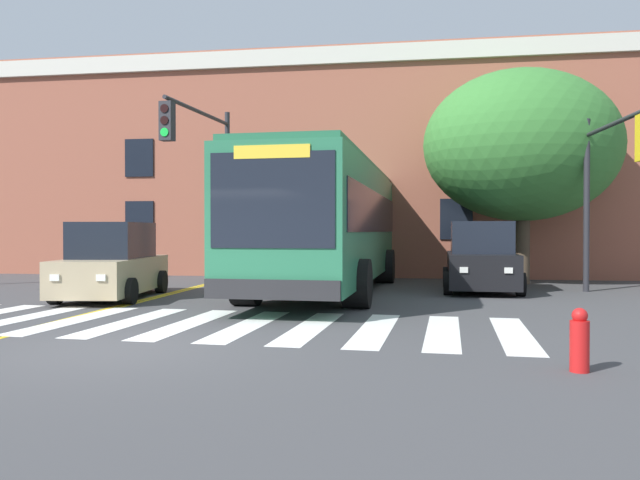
% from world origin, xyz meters
% --- Properties ---
extents(ground_plane, '(120.00, 120.00, 0.00)m').
position_xyz_m(ground_plane, '(0.00, 0.00, 0.00)').
color(ground_plane, '#424244').
extents(crosswalk, '(11.81, 4.27, 0.01)m').
position_xyz_m(crosswalk, '(0.16, 2.30, 0.00)').
color(crosswalk, white).
rests_on(crosswalk, ground).
extents(lane_line_yellow_inner, '(0.12, 36.00, 0.01)m').
position_xyz_m(lane_line_yellow_inner, '(-2.32, 16.30, 0.00)').
color(lane_line_yellow_inner, gold).
rests_on(lane_line_yellow_inner, ground).
extents(lane_line_yellow_outer, '(0.12, 36.00, 0.01)m').
position_xyz_m(lane_line_yellow_outer, '(-2.16, 16.30, 0.00)').
color(lane_line_yellow_outer, gold).
rests_on(lane_line_yellow_outer, ground).
extents(city_bus, '(3.31, 12.50, 3.46)m').
position_xyz_m(city_bus, '(1.83, 8.80, 1.90)').
color(city_bus, '#28704C').
rests_on(city_bus, ground).
extents(car_tan_near_lane, '(2.33, 4.36, 1.86)m').
position_xyz_m(car_tan_near_lane, '(-3.21, 6.04, 0.85)').
color(car_tan_near_lane, tan).
rests_on(car_tan_near_lane, ground).
extents(car_black_far_lane, '(2.12, 3.79, 1.90)m').
position_xyz_m(car_black_far_lane, '(5.90, 9.21, 0.87)').
color(car_black_far_lane, black).
rests_on(car_black_far_lane, ground).
extents(traffic_light_near_corner, '(0.54, 3.82, 4.69)m').
position_xyz_m(traffic_light_near_corner, '(8.85, 7.91, 3.16)').
color(traffic_light_near_corner, '#28282D').
rests_on(traffic_light_near_corner, ground).
extents(traffic_light_overhead, '(0.60, 4.28, 5.44)m').
position_xyz_m(traffic_light_overhead, '(-1.97, 9.22, 3.73)').
color(traffic_light_overhead, '#28282D').
rests_on(traffic_light_overhead, ground).
extents(street_tree_curbside_large, '(8.15, 7.83, 6.63)m').
position_xyz_m(street_tree_curbside_large, '(7.40, 11.84, 4.28)').
color(street_tree_curbside_large, '#4C3D2D').
rests_on(street_tree_curbside_large, ground).
extents(building_facade, '(43.28, 9.47, 8.24)m').
position_xyz_m(building_facade, '(-0.27, 18.27, 4.13)').
color(building_facade, '#9E5642').
rests_on(building_facade, ground).
extents(fire_hydrant, '(0.22, 0.22, 0.75)m').
position_xyz_m(fire_hydrant, '(6.06, -0.62, 0.36)').
color(fire_hydrant, red).
rests_on(fire_hydrant, ground).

